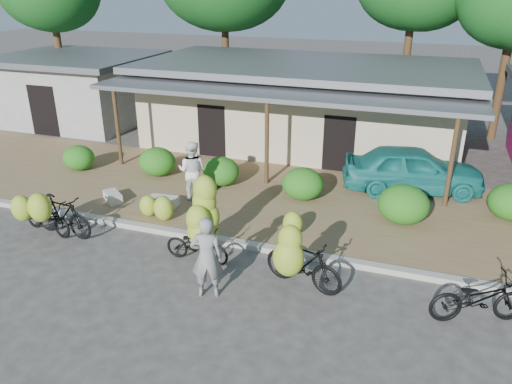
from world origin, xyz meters
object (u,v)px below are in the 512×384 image
sack_far (113,197)px  teal_van (413,169)px  tree_near_right (511,0)px  bike_right (299,261)px  sack_near (164,201)px  bike_far_left (43,216)px  bike_far_right (479,298)px  bystander (192,171)px  bike_left (58,214)px  bike_center (201,227)px  vendor (207,257)px

sack_far → teal_van: size_ratio=0.17×
tree_near_right → bike_right: tree_near_right is taller
sack_near → sack_far: size_ratio=1.13×
sack_near → bike_right: bearing=-29.3°
bike_far_left → bike_right: bike_right is taller
bike_far_right → bystander: (-7.93, 3.38, 0.53)m
sack_far → bike_left: bearing=-92.8°
tree_near_right → bike_right: bearing=-108.7°
bike_center → sack_near: bike_center is taller
sack_near → bystander: 1.26m
tree_near_right → sack_near: 15.76m
sack_far → teal_van: (8.52, 3.85, 0.59)m
bike_far_left → bike_center: bearing=-73.4°
bike_left → bystander: 4.00m
bike_far_right → bystander: bystander is taller
bike_left → sack_far: 2.27m
bike_right → sack_far: bearing=84.4°
sack_near → teal_van: (6.88, 3.66, 0.58)m
bystander → bike_far_right: bearing=151.9°
bike_center → bike_right: size_ratio=1.03×
bike_center → bike_left: bearing=96.5°
bike_left → bike_center: bearing=-79.7°
sack_near → tree_near_right: bearing=49.5°
bike_left → bystander: bearing=-30.8°
bike_left → bike_center: size_ratio=0.95×
bike_far_left → bike_left: 0.53m
tree_near_right → bike_far_left: 18.84m
tree_near_right → sack_near: size_ratio=8.58×
teal_van → bike_far_right: bearing=-178.0°
sack_far → vendor: (4.70, -3.38, 0.68)m
bike_far_left → sack_near: (2.27, 2.43, -0.28)m
tree_near_right → vendor: 16.89m
sack_far → bystander: bystander is taller
bystander → bike_center: bearing=114.6°
sack_far → bike_right: bearing=-21.4°
sack_far → vendor: 5.83m
tree_near_right → bike_center: (-7.40, -13.36, -4.78)m
bike_far_left → bystander: (2.87, 3.21, 0.50)m
bike_far_left → vendor: vendor is taller
bike_left → bike_center: 4.00m
bike_center → bystander: size_ratio=1.11×
teal_van → bike_far_left: bearing=110.9°
bike_far_right → teal_van: (-1.65, 6.25, 0.33)m
bike_far_right → sack_near: bearing=51.8°
bike_center → bystander: bike_center is taller
bike_far_left → bike_center: bike_center is taller
vendor → sack_near: bearing=-70.0°
bystander → teal_van: bearing=-160.4°
vendor → teal_van: 8.18m
vendor → tree_near_right: bearing=-134.5°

